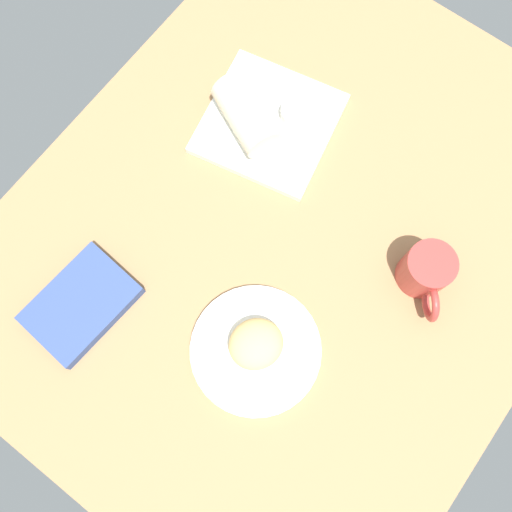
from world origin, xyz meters
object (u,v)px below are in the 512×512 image
(round_plate, at_px, (256,350))
(scone_pastry, at_px, (256,344))
(square_plate, at_px, (269,123))
(sauce_cup, at_px, (297,113))
(breakfast_wrap, at_px, (247,115))
(coffee_mug, at_px, (426,272))
(book_stack, at_px, (81,304))

(round_plate, xyz_separation_m, scone_pastry, (0.01, 0.00, 0.03))
(scone_pastry, relative_size, square_plate, 0.40)
(sauce_cup, xyz_separation_m, breakfast_wrap, (-0.07, 0.06, 0.02))
(scone_pastry, bearing_deg, round_plate, -148.35)
(sauce_cup, bearing_deg, breakfast_wrap, 136.51)
(square_plate, relative_size, sauce_cup, 3.79)
(round_plate, height_order, scone_pastry, scone_pastry)
(coffee_mug, bearing_deg, breakfast_wrap, 83.19)
(square_plate, bearing_deg, round_plate, -146.56)
(sauce_cup, bearing_deg, scone_pastry, -153.30)
(scone_pastry, relative_size, book_stack, 0.48)
(breakfast_wrap, bearing_deg, scone_pastry, 63.59)
(sauce_cup, height_order, coffee_mug, coffee_mug)
(breakfast_wrap, bearing_deg, book_stack, 21.39)
(round_plate, height_order, breakfast_wrap, breakfast_wrap)
(sauce_cup, relative_size, breakfast_wrap, 0.43)
(breakfast_wrap, bearing_deg, coffee_mug, 107.60)
(scone_pastry, height_order, sauce_cup, scone_pastry)
(round_plate, distance_m, breakfast_wrap, 0.40)
(round_plate, distance_m, square_plate, 0.41)
(breakfast_wrap, height_order, book_stack, breakfast_wrap)
(coffee_mug, bearing_deg, square_plate, 78.33)
(scone_pastry, height_order, breakfast_wrap, breakfast_wrap)
(book_stack, relative_size, coffee_mug, 1.67)
(square_plate, height_order, coffee_mug, coffee_mug)
(scone_pastry, distance_m, book_stack, 0.30)
(round_plate, bearing_deg, scone_pastry, 31.65)
(scone_pastry, xyz_separation_m, book_stack, (-0.12, 0.27, -0.02))
(scone_pastry, distance_m, breakfast_wrap, 0.40)
(sauce_cup, relative_size, coffee_mug, 0.54)
(breakfast_wrap, height_order, coffee_mug, coffee_mug)
(sauce_cup, bearing_deg, coffee_mug, -108.55)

